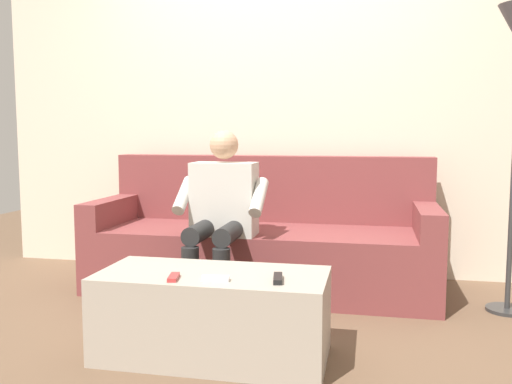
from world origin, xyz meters
The scene contains 8 objects.
ground_plane centered at (0.00, 0.60, 0.00)m, with size 8.00×8.00×0.00m, color brown.
back_wall centered at (0.00, -0.63, 1.29)m, with size 4.34×0.06×2.58m, color beige.
couch centered at (0.00, -0.14, 0.30)m, with size 2.27×0.81×0.89m.
coffee_table centered at (0.00, 1.07, 0.20)m, with size 1.06×0.49×0.40m.
person_solo_seated centered at (0.17, 0.30, 0.59)m, with size 0.54×0.56×1.07m.
remote_white centered at (-0.05, 1.21, 0.42)m, with size 0.12×0.04×0.02m, color white.
remote_red centered at (0.14, 1.22, 0.41)m, with size 0.12×0.04×0.02m, color #B73333.
remote_black centered at (-0.32, 1.15, 0.42)m, with size 0.14×0.04×0.02m, color black.
Camera 1 is at (-0.71, 3.48, 1.05)m, focal length 38.71 mm.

